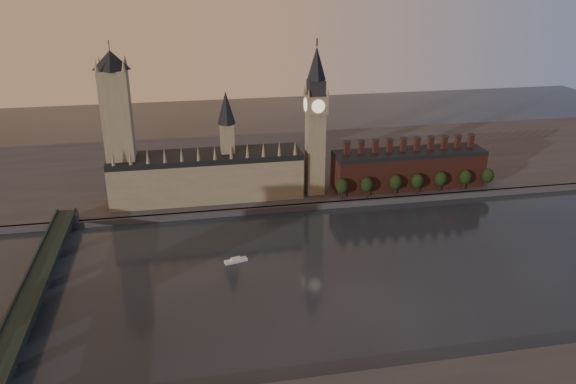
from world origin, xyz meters
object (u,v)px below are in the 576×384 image
big_ben (316,120)px  river_boat (236,260)px  westminster_bridge (32,296)px  victoria_tower (118,124)px

big_ben → river_boat: size_ratio=8.04×
big_ben → westminster_bridge: (-165.00, -112.70, -49.39)m
big_ben → river_boat: 120.18m
victoria_tower → big_ben: (130.00, -5.00, -2.26)m
victoria_tower → westminster_bridge: (-35.00, -117.70, -51.65)m
big_ben → westminster_bridge: size_ratio=0.54×
victoria_tower → westminster_bridge: bearing=-106.6°
big_ben → river_boat: big_ben is taller
victoria_tower → river_boat: (65.05, -89.29, -58.11)m
victoria_tower → westminster_bridge: victoria_tower is taller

